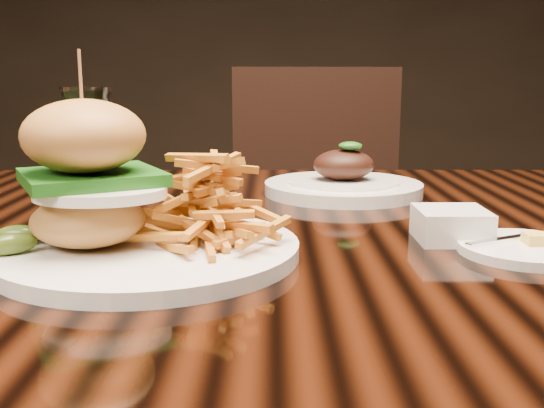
{
  "coord_description": "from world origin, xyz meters",
  "views": [
    {
      "loc": [
        -0.0,
        -0.75,
        0.93
      ],
      "look_at": [
        -0.0,
        -0.18,
        0.81
      ],
      "focal_mm": 42.0,
      "sensor_mm": 36.0,
      "label": 1
    }
  ],
  "objects_px": {
    "chair_far": "(320,224)",
    "burger_plate": "(144,202)",
    "far_dish": "(343,184)",
    "dining_table": "(274,283)",
    "wine_glass": "(88,125)"
  },
  "relations": [
    {
      "from": "far_dish",
      "to": "dining_table",
      "type": "bearing_deg",
      "value": -118.32
    },
    {
      "from": "wine_glass",
      "to": "chair_far",
      "type": "distance_m",
      "value": 1.02
    },
    {
      "from": "burger_plate",
      "to": "chair_far",
      "type": "xyz_separation_m",
      "value": [
        0.25,
        1.04,
        -0.27
      ]
    },
    {
      "from": "burger_plate",
      "to": "far_dish",
      "type": "height_order",
      "value": "burger_plate"
    },
    {
      "from": "dining_table",
      "to": "burger_plate",
      "type": "height_order",
      "value": "burger_plate"
    },
    {
      "from": "dining_table",
      "to": "wine_glass",
      "type": "distance_m",
      "value": 0.29
    },
    {
      "from": "chair_far",
      "to": "burger_plate",
      "type": "bearing_deg",
      "value": -107.5
    },
    {
      "from": "wine_glass",
      "to": "chair_far",
      "type": "xyz_separation_m",
      "value": [
        0.34,
        0.9,
        -0.33
      ]
    },
    {
      "from": "dining_table",
      "to": "far_dish",
      "type": "bearing_deg",
      "value": 61.68
    },
    {
      "from": "far_dish",
      "to": "chair_far",
      "type": "distance_m",
      "value": 0.73
    },
    {
      "from": "dining_table",
      "to": "wine_glass",
      "type": "xyz_separation_m",
      "value": [
        -0.22,
        -0.01,
        0.2
      ]
    },
    {
      "from": "far_dish",
      "to": "chair_far",
      "type": "bearing_deg",
      "value": 88.19
    },
    {
      "from": "burger_plate",
      "to": "dining_table",
      "type": "bearing_deg",
      "value": 33.31
    },
    {
      "from": "dining_table",
      "to": "far_dish",
      "type": "distance_m",
      "value": 0.24
    },
    {
      "from": "dining_table",
      "to": "chair_far",
      "type": "distance_m",
      "value": 0.91
    }
  ]
}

